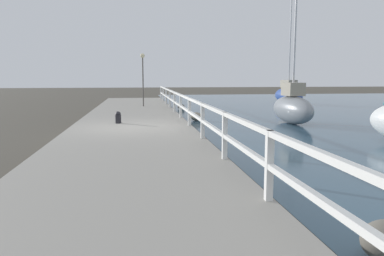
{
  "coord_description": "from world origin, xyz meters",
  "views": [
    {
      "loc": [
        0.23,
        -12.97,
        2.09
      ],
      "look_at": [
        1.68,
        -2.97,
        0.69
      ],
      "focal_mm": 35.0,
      "sensor_mm": 36.0,
      "label": 1
    }
  ],
  "objects_px": {
    "dock_lamp": "(143,67)",
    "sailboat_blue": "(288,94)",
    "sailboat_gray": "(292,107)",
    "mooring_bollard": "(118,117)"
  },
  "relations": [
    {
      "from": "mooring_bollard",
      "to": "sailboat_blue",
      "type": "distance_m",
      "value": 18.01
    },
    {
      "from": "dock_lamp",
      "to": "sailboat_blue",
      "type": "bearing_deg",
      "value": 25.3
    },
    {
      "from": "dock_lamp",
      "to": "sailboat_gray",
      "type": "xyz_separation_m",
      "value": [
        6.47,
        -6.37,
        -1.87
      ]
    },
    {
      "from": "mooring_bollard",
      "to": "dock_lamp",
      "type": "bearing_deg",
      "value": 82.46
    },
    {
      "from": "dock_lamp",
      "to": "sailboat_gray",
      "type": "height_order",
      "value": "sailboat_gray"
    },
    {
      "from": "sailboat_gray",
      "to": "sailboat_blue",
      "type": "bearing_deg",
      "value": 64.46
    },
    {
      "from": "mooring_bollard",
      "to": "sailboat_blue",
      "type": "height_order",
      "value": "sailboat_blue"
    },
    {
      "from": "sailboat_gray",
      "to": "mooring_bollard",
      "type": "bearing_deg",
      "value": -171.42
    },
    {
      "from": "mooring_bollard",
      "to": "dock_lamp",
      "type": "xyz_separation_m",
      "value": [
        1.06,
        8.01,
        2.05
      ]
    },
    {
      "from": "sailboat_gray",
      "to": "sailboat_blue",
      "type": "xyz_separation_m",
      "value": [
        4.65,
        11.62,
        0.01
      ]
    }
  ]
}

